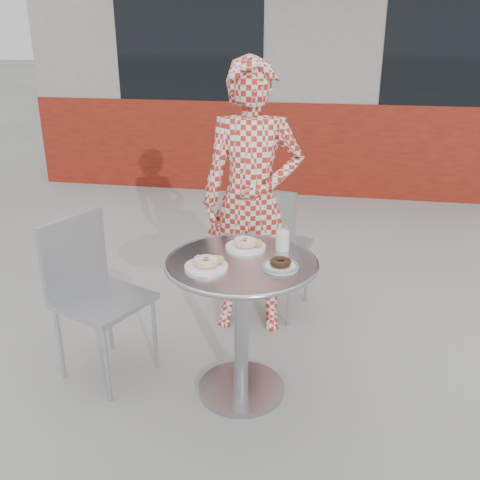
% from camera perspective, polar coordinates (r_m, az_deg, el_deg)
% --- Properties ---
extents(ground, '(60.00, 60.00, 0.00)m').
position_cam_1_polar(ground, '(2.80, -0.45, -16.14)').
color(ground, '#A6A49E').
rests_on(ground, ground).
extents(storefront, '(6.02, 4.55, 3.00)m').
position_cam_1_polar(storefront, '(7.75, 7.83, 19.61)').
color(storefront, gray).
rests_on(storefront, ground).
extents(bistro_table, '(0.72, 0.72, 0.72)m').
position_cam_1_polar(bistro_table, '(2.54, 0.15, -5.88)').
color(bistro_table, '#B9B9BE').
rests_on(bistro_table, ground).
extents(chair_far, '(0.50, 0.50, 0.86)m').
position_cam_1_polar(chair_far, '(3.44, 3.42, -3.40)').
color(chair_far, '#AFB1B7').
rests_on(chair_far, ground).
extents(chair_left, '(0.53, 0.53, 0.84)m').
position_cam_1_polar(chair_left, '(2.91, -14.17, -9.21)').
color(chair_left, '#AFB1B7').
rests_on(chair_left, ground).
extents(seated_person, '(0.62, 0.44, 1.60)m').
position_cam_1_polar(seated_person, '(3.09, 1.26, 4.24)').
color(seated_person, '#A82519').
rests_on(seated_person, ground).
extents(plate_far, '(0.20, 0.20, 0.05)m').
position_cam_1_polar(plate_far, '(2.59, 0.68, -0.46)').
color(plate_far, white).
rests_on(plate_far, bistro_table).
extents(plate_near, '(0.19, 0.19, 0.05)m').
position_cam_1_polar(plate_near, '(2.38, -3.55, -2.53)').
color(plate_near, white).
rests_on(plate_near, bistro_table).
extents(plate_checker, '(0.17, 0.17, 0.04)m').
position_cam_1_polar(plate_checker, '(2.39, 4.33, -2.67)').
color(plate_checker, white).
rests_on(plate_checker, bistro_table).
extents(milk_cup, '(0.07, 0.07, 0.11)m').
position_cam_1_polar(milk_cup, '(2.57, 4.56, 0.04)').
color(milk_cup, white).
rests_on(milk_cup, bistro_table).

